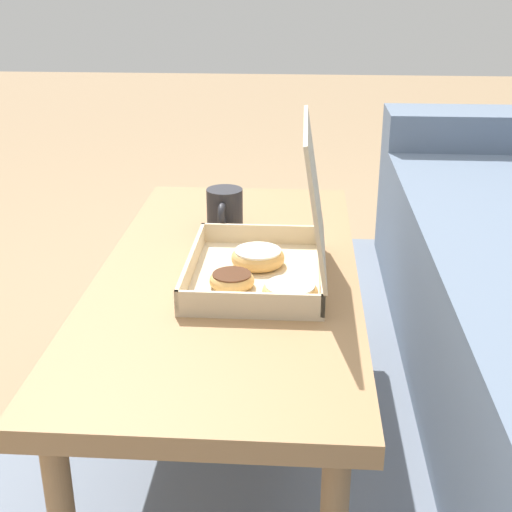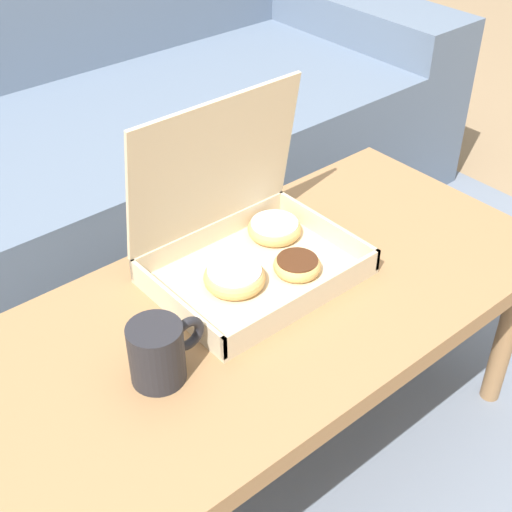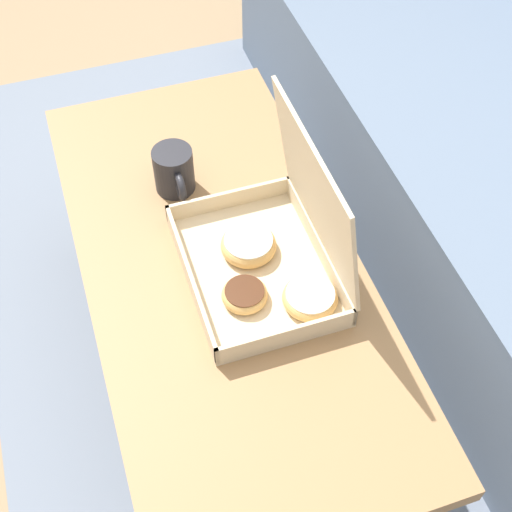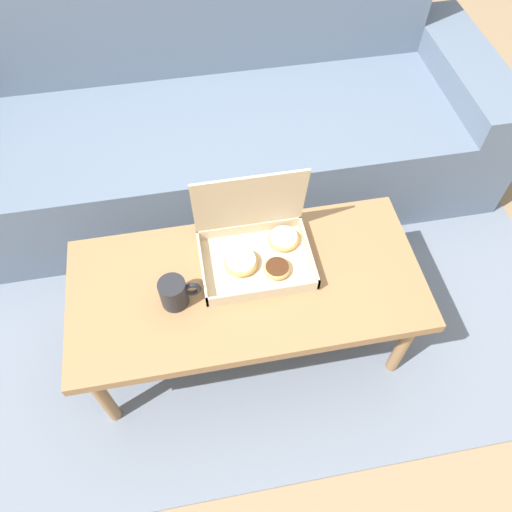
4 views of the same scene
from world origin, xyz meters
The scene contains 5 objects.
ground_plane centered at (0.00, 0.00, 0.00)m, with size 12.00×12.00×0.00m, color #937756.
area_rug centered at (0.00, 0.30, 0.01)m, with size 2.67×1.92×0.01m, color slate.
coffee_table centered at (0.00, -0.10, 0.40)m, with size 1.18×0.55×0.45m.
pastry_box centered at (0.06, 0.00, 0.51)m, with size 0.37×0.28×0.33m.
coffee_mug centered at (-0.23, -0.13, 0.50)m, with size 0.13×0.09×0.10m.
Camera 1 is at (1.40, 0.05, 1.06)m, focal length 50.00 mm.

